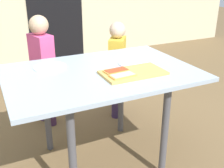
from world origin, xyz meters
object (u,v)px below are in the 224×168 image
object	(u,v)px
cutting_board	(133,73)
child_right	(117,65)
pizza_slice_near_left	(123,75)
child_left	(43,64)
plate_white_left	(50,67)
pizza_slice_far_left	(116,71)
dining_table	(101,82)
plate_white_right	(134,63)

from	to	relation	value
cutting_board	child_right	distance (m)	0.88
pizza_slice_near_left	child_left	world-z (taller)	child_left
cutting_board	plate_white_left	bearing A→B (deg)	142.18
cutting_board	pizza_slice_far_left	bearing A→B (deg)	155.25
pizza_slice_far_left	child_right	world-z (taller)	child_right
child_left	child_right	size ratio (longest dim) A/B	1.09
pizza_slice_far_left	child_left	distance (m)	0.97
dining_table	plate_white_right	world-z (taller)	plate_white_right
dining_table	cutting_board	distance (m)	0.25
pizza_slice_far_left	child_right	xyz separation A→B (m)	(0.38, 0.75, -0.24)
dining_table	plate_white_left	world-z (taller)	plate_white_left
pizza_slice_near_left	plate_white_right	world-z (taller)	pizza_slice_near_left
dining_table	cutting_board	size ratio (longest dim) A/B	3.05
plate_white_left	child_left	size ratio (longest dim) A/B	0.22
child_left	child_right	distance (m)	0.72
pizza_slice_far_left	child_left	size ratio (longest dim) A/B	0.17
plate_white_right	child_left	bearing A→B (deg)	125.40
cutting_board	plate_white_left	distance (m)	0.61
pizza_slice_far_left	child_right	size ratio (longest dim) A/B	0.18
cutting_board	child_left	size ratio (longest dim) A/B	0.41
dining_table	child_right	size ratio (longest dim) A/B	1.36
pizza_slice_far_left	plate_white_left	xyz separation A→B (m)	(-0.38, 0.33, -0.02)
cutting_board	pizza_slice_near_left	distance (m)	0.12
plate_white_right	child_right	distance (m)	0.68
cutting_board	plate_white_right	size ratio (longest dim) A/B	1.83
plate_white_left	child_right	world-z (taller)	child_right
cutting_board	child_left	world-z (taller)	child_left
cutting_board	plate_white_left	world-z (taller)	cutting_board
cutting_board	plate_white_left	xyz separation A→B (m)	(-0.48, 0.37, -0.00)
plate_white_right	child_right	xyz separation A→B (m)	(0.16, 0.62, -0.23)
dining_table	plate_white_left	xyz separation A→B (m)	(-0.31, 0.23, 0.09)
cutting_board	plate_white_right	bearing A→B (deg)	58.38
pizza_slice_near_left	child_right	xyz separation A→B (m)	(0.39, 0.85, -0.24)
cutting_board	pizza_slice_far_left	world-z (taller)	pizza_slice_far_left
pizza_slice_near_left	plate_white_right	size ratio (longest dim) A/B	0.75
plate_white_left	plate_white_right	size ratio (longest dim) A/B	1.00
child_left	child_right	xyz separation A→B (m)	(0.70, -0.14, -0.06)
dining_table	child_right	world-z (taller)	child_right
dining_table	plate_white_right	xyz separation A→B (m)	(0.29, 0.04, 0.09)
dining_table	child_left	distance (m)	0.84
cutting_board	child_right	bearing A→B (deg)	70.81
pizza_slice_near_left	child_left	bearing A→B (deg)	107.74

